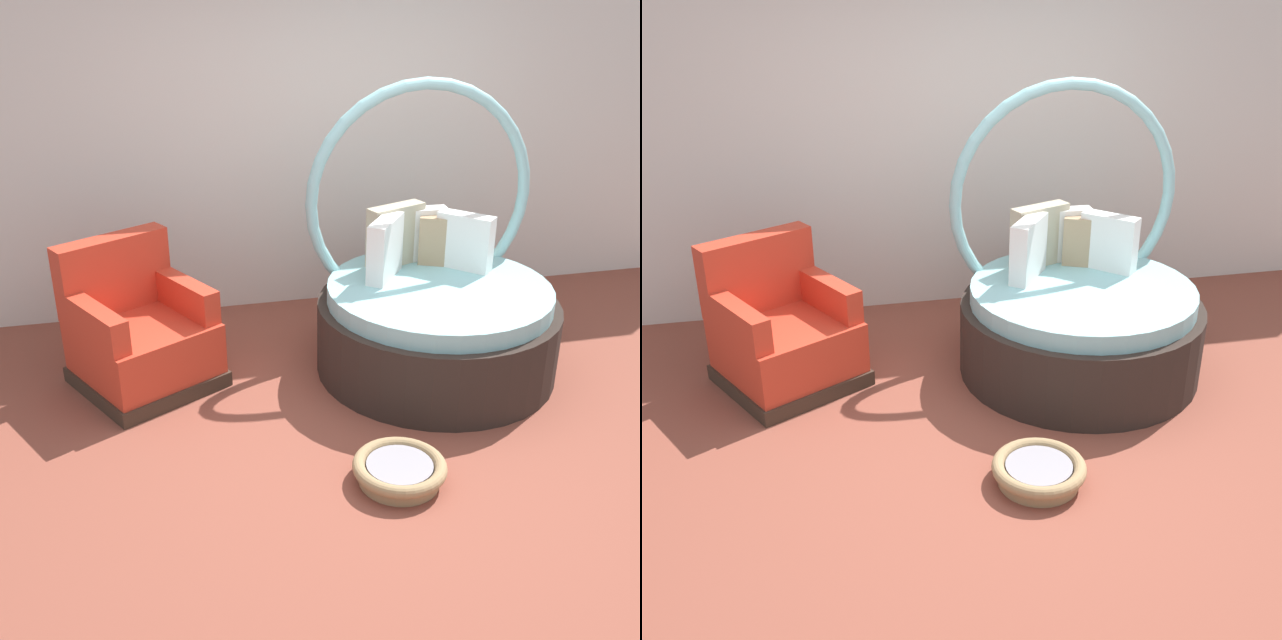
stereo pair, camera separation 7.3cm
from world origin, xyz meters
The scene contains 5 objects.
ground_plane centered at (0.00, 0.00, -0.01)m, with size 8.00×8.00×0.02m, color brown.
back_wall centered at (0.00, 2.21, 1.39)m, with size 8.00×0.12×2.77m, color silver.
round_daybed centered at (0.62, 0.87, 0.41)m, with size 1.60×1.60×1.87m.
red_armchair centered at (-1.33, 1.08, 0.33)m, with size 1.08×1.08×0.94m.
pet_basket centered at (-0.01, -0.35, 0.07)m, with size 0.51×0.51×0.13m.
Camera 2 is at (-1.12, -3.55, 2.57)m, focal length 43.17 mm.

